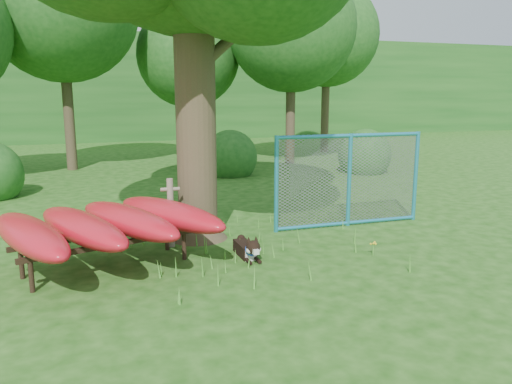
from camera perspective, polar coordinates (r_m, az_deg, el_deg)
name	(u,v)px	position (r m, az deg, el deg)	size (l,w,h in m)	color
ground	(269,271)	(7.78, 1.53, -8.98)	(80.00, 80.00, 0.00)	#18450D
wooden_post	(171,211)	(8.91, -9.71, -2.15)	(0.33, 0.12, 1.23)	#6D6251
kayak_rack	(105,224)	(8.00, -16.83, -3.51)	(3.74, 3.36, 0.94)	black
husky_dog	(248,249)	(8.30, -0.94, -6.52)	(0.25, 1.00, 0.44)	black
fence_section	(349,180)	(10.31, 10.61, 1.34)	(3.25, 0.14, 3.16)	teal
wildflower_clump	(373,245)	(8.64, 13.28, -5.87)	(0.11, 0.09, 0.24)	#4F9932
bg_tree_b	(61,5)	(19.06, -21.41, 19.32)	(5.20, 5.20, 8.22)	#382E1F
bg_tree_c	(188,56)	(20.30, -7.75, 15.15)	(4.00, 4.00, 6.12)	#382E1F
bg_tree_d	(292,27)	(19.52, 4.08, 18.26)	(4.80, 4.80, 7.50)	#382E1F
bg_tree_e	(327,35)	(23.50, 8.12, 17.35)	(4.60, 4.60, 7.55)	#382E1F
shrub_right	(364,172)	(17.60, 12.22, 2.20)	(1.80, 1.80, 1.80)	#1B511A
shrub_mid	(230,175)	(16.70, -2.95, 1.96)	(1.80, 1.80, 1.80)	#1B511A
wooded_hillside	(121,88)	(34.93, -15.20, 11.37)	(80.00, 12.00, 6.00)	#1B511A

